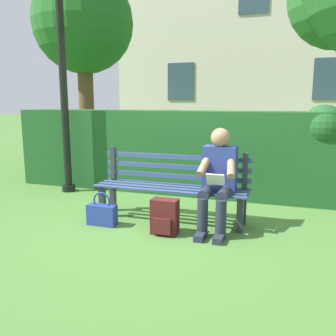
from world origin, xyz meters
TOP-DOWN VIEW (x-y plane):
  - ground at (0.00, 0.00)m, footprint 60.00×60.00m
  - park_bench at (0.00, -0.07)m, footprint 1.89×0.45m
  - person_seated at (-0.60, 0.10)m, footprint 0.44×0.73m
  - hedge_backdrop at (0.03, -1.44)m, footprint 6.12×0.74m
  - building_facade at (-0.09, -9.26)m, footprint 9.08×3.19m
  - backpack at (-0.08, 0.46)m, footprint 0.29×0.24m
  - handbag at (0.72, 0.42)m, footprint 0.36×0.13m
  - tree_far at (3.31, -3.48)m, footprint 2.37×2.26m
  - lamp_post at (2.06, -0.87)m, footprint 0.28×0.28m

SIDE VIEW (x-z plane):
  - ground at x=0.00m, z-range 0.00..0.00m
  - handbag at x=0.72m, z-range -0.07..0.34m
  - backpack at x=-0.08m, z-range 0.00..0.39m
  - park_bench at x=0.00m, z-range 0.01..0.87m
  - person_seated at x=-0.60m, z-range 0.03..1.19m
  - hedge_backdrop at x=0.03m, z-range -0.02..1.39m
  - lamp_post at x=2.06m, z-range 0.30..3.62m
  - tree_far at x=3.31m, z-range 0.96..5.29m
  - building_facade at x=-0.09m, z-range 0.00..7.52m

